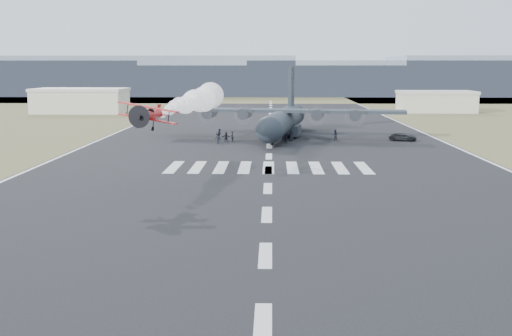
{
  "coord_description": "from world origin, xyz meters",
  "views": [
    {
      "loc": [
        0.4,
        -29.88,
        12.62
      ],
      "look_at": [
        -0.95,
        24.37,
        4.0
      ],
      "focal_mm": 45.0,
      "sensor_mm": 36.0,
      "label": 1
    }
  ],
  "objects_px": {
    "transport_aircraft": "(283,119)",
    "crew_d": "(286,138)",
    "hangar_right": "(436,101)",
    "crew_f": "(226,137)",
    "support_vehicle": "(403,137)",
    "crew_g": "(232,137)",
    "aerobatic_biplane": "(149,115)",
    "crew_b": "(335,135)",
    "crew_e": "(291,135)",
    "crew_a": "(283,136)",
    "hangar_left": "(81,100)",
    "crew_h": "(220,134)",
    "crew_c": "(218,138)"
  },
  "relations": [
    {
      "from": "crew_d",
      "to": "crew_f",
      "type": "height_order",
      "value": "crew_f"
    },
    {
      "from": "hangar_left",
      "to": "hangar_right",
      "type": "relative_size",
      "value": 1.2
    },
    {
      "from": "support_vehicle",
      "to": "crew_h",
      "type": "bearing_deg",
      "value": 103.33
    },
    {
      "from": "transport_aircraft",
      "to": "hangar_right",
      "type": "bearing_deg",
      "value": 64.44
    },
    {
      "from": "hangar_right",
      "to": "aerobatic_biplane",
      "type": "xyz_separation_m",
      "value": [
        -57.9,
        -116.17,
        4.85
      ]
    },
    {
      "from": "support_vehicle",
      "to": "crew_d",
      "type": "height_order",
      "value": "crew_d"
    },
    {
      "from": "crew_f",
      "to": "crew_h",
      "type": "xyz_separation_m",
      "value": [
        -1.42,
        4.26,
        0.08
      ]
    },
    {
      "from": "hangar_right",
      "to": "crew_f",
      "type": "relative_size",
      "value": 12.59
    },
    {
      "from": "hangar_left",
      "to": "crew_a",
      "type": "xyz_separation_m",
      "value": [
        54.36,
        -66.08,
        -2.54
      ]
    },
    {
      "from": "crew_c",
      "to": "crew_g",
      "type": "xyz_separation_m",
      "value": [
        2.2,
        2.73,
        -0.04
      ]
    },
    {
      "from": "crew_c",
      "to": "crew_d",
      "type": "height_order",
      "value": "crew_c"
    },
    {
      "from": "aerobatic_biplane",
      "to": "support_vehicle",
      "type": "xyz_separation_m",
      "value": [
        34.77,
        46.16,
        -7.21
      ]
    },
    {
      "from": "crew_e",
      "to": "hangar_right",
      "type": "bearing_deg",
      "value": -107.39
    },
    {
      "from": "crew_a",
      "to": "crew_h",
      "type": "distance_m",
      "value": 11.58
    },
    {
      "from": "hangar_left",
      "to": "crew_h",
      "type": "bearing_deg",
      "value": -55.49
    },
    {
      "from": "aerobatic_biplane",
      "to": "crew_b",
      "type": "relative_size",
      "value": 3.31
    },
    {
      "from": "aerobatic_biplane",
      "to": "crew_b",
      "type": "xyz_separation_m",
      "value": [
        23.14,
        46.1,
        -6.92
      ]
    },
    {
      "from": "hangar_left",
      "to": "crew_e",
      "type": "relative_size",
      "value": 13.25
    },
    {
      "from": "aerobatic_biplane",
      "to": "crew_b",
      "type": "bearing_deg",
      "value": 68.82
    },
    {
      "from": "crew_g",
      "to": "transport_aircraft",
      "type": "bearing_deg",
      "value": 139.41
    },
    {
      "from": "transport_aircraft",
      "to": "support_vehicle",
      "type": "xyz_separation_m",
      "value": [
        20.47,
        -5.85,
        -2.58
      ]
    },
    {
      "from": "crew_d",
      "to": "crew_e",
      "type": "relative_size",
      "value": 0.85
    },
    {
      "from": "crew_c",
      "to": "crew_e",
      "type": "distance_m",
      "value": 13.05
    },
    {
      "from": "hangar_right",
      "to": "crew_a",
      "type": "xyz_separation_m",
      "value": [
        -43.64,
        -71.08,
        -2.14
      ]
    },
    {
      "from": "crew_f",
      "to": "support_vehicle",
      "type": "bearing_deg",
      "value": -2.5
    },
    {
      "from": "hangar_right",
      "to": "crew_f",
      "type": "xyz_separation_m",
      "value": [
        -53.36,
        -72.15,
        -2.19
      ]
    },
    {
      "from": "crew_h",
      "to": "hangar_right",
      "type": "bearing_deg",
      "value": -53.95
    },
    {
      "from": "hangar_right",
      "to": "crew_b",
      "type": "distance_m",
      "value": 78.24
    },
    {
      "from": "aerobatic_biplane",
      "to": "crew_a",
      "type": "relative_size",
      "value": 3.58
    },
    {
      "from": "crew_b",
      "to": "crew_f",
      "type": "relative_size",
      "value": 1.15
    },
    {
      "from": "crew_a",
      "to": "crew_e",
      "type": "distance_m",
      "value": 1.56
    },
    {
      "from": "crew_g",
      "to": "crew_h",
      "type": "relative_size",
      "value": 0.98
    },
    {
      "from": "hangar_right",
      "to": "crew_e",
      "type": "xyz_separation_m",
      "value": [
        -42.29,
        -70.29,
        -2.08
      ]
    },
    {
      "from": "support_vehicle",
      "to": "crew_f",
      "type": "relative_size",
      "value": 2.88
    },
    {
      "from": "hangar_right",
      "to": "crew_c",
      "type": "distance_m",
      "value": 92.62
    },
    {
      "from": "crew_a",
      "to": "crew_g",
      "type": "height_order",
      "value": "crew_g"
    },
    {
      "from": "crew_e",
      "to": "crew_g",
      "type": "relative_size",
      "value": 1.05
    },
    {
      "from": "crew_c",
      "to": "crew_f",
      "type": "height_order",
      "value": "crew_c"
    },
    {
      "from": "transport_aircraft",
      "to": "hangar_left",
      "type": "bearing_deg",
      "value": 141.24
    },
    {
      "from": "hangar_right",
      "to": "transport_aircraft",
      "type": "relative_size",
      "value": 0.47
    },
    {
      "from": "crew_b",
      "to": "hangar_right",
      "type": "bearing_deg",
      "value": -126.36
    },
    {
      "from": "crew_f",
      "to": "crew_h",
      "type": "bearing_deg",
      "value": 101.84
    },
    {
      "from": "crew_e",
      "to": "crew_h",
      "type": "xyz_separation_m",
      "value": [
        -12.48,
        2.41,
        -0.03
      ]
    },
    {
      "from": "crew_b",
      "to": "aerobatic_biplane",
      "type": "bearing_deg",
      "value": 53.37
    },
    {
      "from": "crew_b",
      "to": "crew_e",
      "type": "bearing_deg",
      "value": -8.26
    },
    {
      "from": "crew_b",
      "to": "crew_f",
      "type": "xyz_separation_m",
      "value": [
        -18.6,
        -2.08,
        -0.12
      ]
    },
    {
      "from": "hangar_left",
      "to": "crew_a",
      "type": "height_order",
      "value": "hangar_left"
    },
    {
      "from": "crew_e",
      "to": "crew_g",
      "type": "bearing_deg",
      "value": 23.93
    },
    {
      "from": "transport_aircraft",
      "to": "crew_d",
      "type": "distance_m",
      "value": 9.87
    },
    {
      "from": "support_vehicle",
      "to": "crew_a",
      "type": "xyz_separation_m",
      "value": [
        -20.51,
        -1.07,
        0.21
      ]
    }
  ]
}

